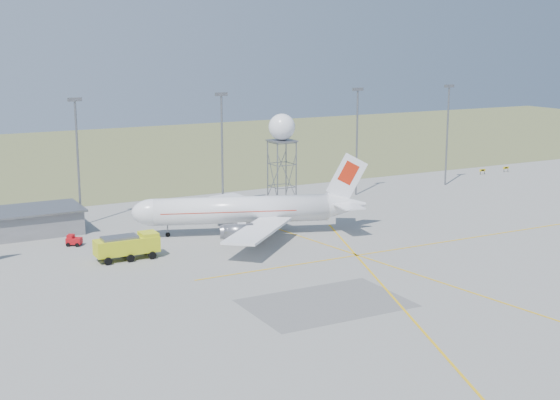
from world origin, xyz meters
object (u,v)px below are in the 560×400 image
radar_tower (282,156)px  airliner_main (246,210)px  fire_truck (129,247)px  baggage_tug (74,241)px

radar_tower → airliner_main: bearing=-134.8°
radar_tower → fire_truck: bearing=-150.9°
radar_tower → baggage_tug: size_ratio=6.57×
radar_tower → fire_truck: radar_tower is taller
radar_tower → baggage_tug: bearing=-168.1°
baggage_tug → airliner_main: bearing=20.5°
airliner_main → fire_truck: 20.75m
airliner_main → baggage_tug: bearing=7.2°
fire_truck → radar_tower: bearing=29.3°
fire_truck → baggage_tug: bearing=114.8°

